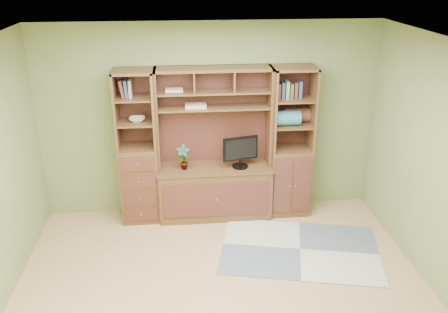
{
  "coord_description": "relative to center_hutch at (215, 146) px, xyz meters",
  "views": [
    {
      "loc": [
        -0.39,
        -4.04,
        3.29
      ],
      "look_at": [
        0.12,
        1.2,
        1.1
      ],
      "focal_mm": 38.0,
      "sensor_mm": 36.0,
      "label": 1
    }
  ],
  "objects": [
    {
      "name": "bowl",
      "position": [
        -0.98,
        0.04,
        0.39
      ],
      "size": [
        0.21,
        0.21,
        0.05
      ],
      "primitive_type": "imported",
      "color": "silver",
      "rests_on": "left_tower"
    },
    {
      "name": "monitor",
      "position": [
        0.34,
        -0.03,
        -0.0
      ],
      "size": [
        0.52,
        0.32,
        0.59
      ],
      "primitive_type": "cube",
      "rotation": [
        0.0,
        0.0,
        0.23
      ],
      "color": "black",
      "rests_on": "center_hutch"
    },
    {
      "name": "left_tower",
      "position": [
        -1.0,
        0.04,
        0.0
      ],
      "size": [
        0.5,
        0.45,
        2.05
      ],
      "primitive_type": "cube",
      "color": "#52351C",
      "rests_on": "ground"
    },
    {
      "name": "center_hutch",
      "position": [
        0.0,
        0.0,
        0.0
      ],
      "size": [
        1.54,
        0.53,
        2.05
      ],
      "primitive_type": "cube",
      "color": "#52351C",
      "rests_on": "ground"
    },
    {
      "name": "room",
      "position": [
        -0.05,
        -1.73,
        0.28
      ],
      "size": [
        4.6,
        4.1,
        2.64
      ],
      "color": "tan",
      "rests_on": "ground"
    },
    {
      "name": "blanket_red",
      "position": [
        1.11,
        0.12,
        0.36
      ],
      "size": [
        0.34,
        0.19,
        0.19
      ],
      "primitive_type": "cube",
      "color": "brown",
      "rests_on": "right_tower"
    },
    {
      "name": "blanket_teal",
      "position": [
        0.94,
        -0.01,
        0.36
      ],
      "size": [
        0.34,
        0.2,
        0.2
      ],
      "primitive_type": "cube",
      "color": "#2F6A7B",
      "rests_on": "right_tower"
    },
    {
      "name": "orchid",
      "position": [
        -0.42,
        -0.03,
        -0.13
      ],
      "size": [
        0.18,
        0.12,
        0.33
      ],
      "primitive_type": "imported",
      "color": "#A94C39",
      "rests_on": "center_hutch"
    },
    {
      "name": "right_tower",
      "position": [
        1.02,
        0.04,
        0.0
      ],
      "size": [
        0.55,
        0.45,
        2.05
      ],
      "primitive_type": "cube",
      "color": "#52351C",
      "rests_on": "ground"
    },
    {
      "name": "rug",
      "position": [
        0.97,
        -0.96,
        -1.02
      ],
      "size": [
        2.13,
        1.65,
        0.01
      ],
      "primitive_type": "cube",
      "rotation": [
        0.0,
        0.0,
        -0.22
      ],
      "color": "gray",
      "rests_on": "ground"
    },
    {
      "name": "magazines",
      "position": [
        -0.23,
        0.09,
        0.54
      ],
      "size": [
        0.27,
        0.2,
        0.04
      ],
      "primitive_type": "cube",
      "color": "#BFB0A3",
      "rests_on": "center_hutch"
    }
  ]
}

